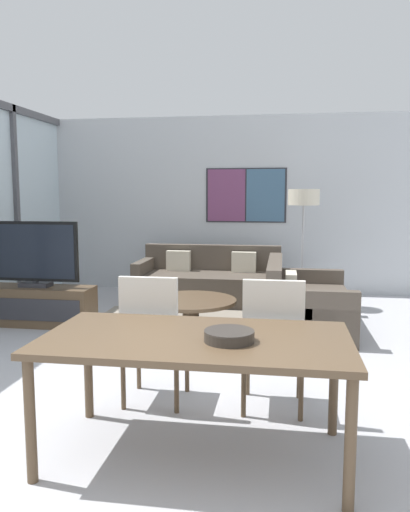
{
  "coord_description": "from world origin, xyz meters",
  "views": [
    {
      "loc": [
        0.91,
        -2.23,
        1.58
      ],
      "look_at": [
        0.14,
        2.73,
        0.95
      ],
      "focal_mm": 35.0,
      "sensor_mm": 36.0,
      "label": 1
    }
  ],
  "objects_px": {
    "fruit_bowl": "(229,335)",
    "coffee_table": "(191,306)",
    "dining_table": "(196,347)",
    "tv_console": "(37,306)",
    "floor_lamp": "(304,204)",
    "dining_chair_centre": "(273,341)",
    "television": "(34,254)",
    "dining_chair_left": "(153,336)",
    "sofa_main": "(210,283)",
    "sofa_side": "(301,306)"
  },
  "relations": [
    {
      "from": "fruit_bowl",
      "to": "floor_lamp",
      "type": "height_order",
      "value": "floor_lamp"
    },
    {
      "from": "television",
      "to": "sofa_side",
      "type": "bearing_deg",
      "value": 5.77
    },
    {
      "from": "tv_console",
      "to": "television",
      "type": "bearing_deg",
      "value": 90.0
    },
    {
      "from": "dining_table",
      "to": "sofa_side",
      "type": "bearing_deg",
      "value": 76.51
    },
    {
      "from": "dining_chair_left",
      "to": "floor_lamp",
      "type": "distance_m",
      "value": 3.86
    },
    {
      "from": "coffee_table",
      "to": "dining_chair_centre",
      "type": "xyz_separation_m",
      "value": [
        1.0,
        -2.17,
        0.28
      ]
    },
    {
      "from": "floor_lamp",
      "to": "tv_console",
      "type": "bearing_deg",
      "value": -154.51
    },
    {
      "from": "dining_table",
      "to": "floor_lamp",
      "type": "height_order",
      "value": "floor_lamp"
    },
    {
      "from": "television",
      "to": "coffee_table",
      "type": "height_order",
      "value": "television"
    },
    {
      "from": "coffee_table",
      "to": "dining_chair_left",
      "type": "xyz_separation_m",
      "value": [
        0.12,
        -2.18,
        0.28
      ]
    },
    {
      "from": "sofa_main",
      "to": "sofa_side",
      "type": "bearing_deg",
      "value": -46.56
    },
    {
      "from": "sofa_side",
      "to": "dining_chair_centre",
      "type": "height_order",
      "value": "dining_chair_centre"
    },
    {
      "from": "sofa_main",
      "to": "coffee_table",
      "type": "height_order",
      "value": "sofa_main"
    },
    {
      "from": "floor_lamp",
      "to": "fruit_bowl",
      "type": "bearing_deg",
      "value": -97.5
    },
    {
      "from": "tv_console",
      "to": "floor_lamp",
      "type": "relative_size",
      "value": 0.85
    },
    {
      "from": "coffee_table",
      "to": "dining_table",
      "type": "bearing_deg",
      "value": -78.87
    },
    {
      "from": "dining_chair_centre",
      "to": "fruit_bowl",
      "type": "distance_m",
      "value": 0.84
    },
    {
      "from": "television",
      "to": "floor_lamp",
      "type": "bearing_deg",
      "value": 25.48
    },
    {
      "from": "dining_chair_left",
      "to": "dining_chair_centre",
      "type": "distance_m",
      "value": 0.88
    },
    {
      "from": "dining_chair_left",
      "to": "tv_console",
      "type": "bearing_deg",
      "value": 134.44
    },
    {
      "from": "tv_console",
      "to": "floor_lamp",
      "type": "xyz_separation_m",
      "value": [
        3.2,
        1.53,
        1.21
      ]
    },
    {
      "from": "tv_console",
      "to": "dining_table",
      "type": "height_order",
      "value": "dining_table"
    },
    {
      "from": "sofa_main",
      "to": "dining_table",
      "type": "distance_m",
      "value": 4.44
    },
    {
      "from": "sofa_main",
      "to": "fruit_bowl",
      "type": "distance_m",
      "value": 4.55
    },
    {
      "from": "coffee_table",
      "to": "fruit_bowl",
      "type": "distance_m",
      "value": 3.08
    },
    {
      "from": "sofa_main",
      "to": "floor_lamp",
      "type": "xyz_separation_m",
      "value": [
        1.33,
        -0.15,
        1.17
      ]
    },
    {
      "from": "coffee_table",
      "to": "sofa_main",
      "type": "bearing_deg",
      "value": 90.0
    },
    {
      "from": "coffee_table",
      "to": "fruit_bowl",
      "type": "height_order",
      "value": "fruit_bowl"
    },
    {
      "from": "tv_console",
      "to": "coffee_table",
      "type": "height_order",
      "value": "tv_console"
    },
    {
      "from": "tv_console",
      "to": "coffee_table",
      "type": "distance_m",
      "value": 1.87
    },
    {
      "from": "dining_chair_left",
      "to": "sofa_side",
      "type": "bearing_deg",
      "value": 63.56
    },
    {
      "from": "sofa_main",
      "to": "dining_table",
      "type": "height_order",
      "value": "sofa_main"
    },
    {
      "from": "television",
      "to": "dining_chair_centre",
      "type": "bearing_deg",
      "value": -35.1
    },
    {
      "from": "tv_console",
      "to": "sofa_side",
      "type": "bearing_deg",
      "value": 5.78
    },
    {
      "from": "floor_lamp",
      "to": "dining_chair_centre",
      "type": "bearing_deg",
      "value": -95.33
    },
    {
      "from": "television",
      "to": "tv_console",
      "type": "bearing_deg",
      "value": -90.0
    },
    {
      "from": "television",
      "to": "fruit_bowl",
      "type": "bearing_deg",
      "value": -46.53
    },
    {
      "from": "dining_chair_centre",
      "to": "sofa_main",
      "type": "bearing_deg",
      "value": 105.19
    },
    {
      "from": "floor_lamp",
      "to": "coffee_table",
      "type": "bearing_deg",
      "value": -134.16
    },
    {
      "from": "fruit_bowl",
      "to": "sofa_main",
      "type": "bearing_deg",
      "value": 99.77
    },
    {
      "from": "sofa_side",
      "to": "floor_lamp",
      "type": "relative_size",
      "value": 0.96
    },
    {
      "from": "dining_chair_left",
      "to": "dining_chair_centre",
      "type": "relative_size",
      "value": 1.0
    },
    {
      "from": "dining_chair_centre",
      "to": "television",
      "type": "bearing_deg",
      "value": 144.9
    },
    {
      "from": "coffee_table",
      "to": "dining_chair_left",
      "type": "height_order",
      "value": "dining_chair_left"
    },
    {
      "from": "fruit_bowl",
      "to": "coffee_table",
      "type": "bearing_deg",
      "value": 104.67
    },
    {
      "from": "dining_chair_centre",
      "to": "fruit_bowl",
      "type": "bearing_deg",
      "value": -107.24
    },
    {
      "from": "television",
      "to": "sofa_side",
      "type": "distance_m",
      "value": 3.23
    },
    {
      "from": "dining_chair_left",
      "to": "dining_chair_centre",
      "type": "xyz_separation_m",
      "value": [
        0.88,
        0.01,
        0.0
      ]
    },
    {
      "from": "sofa_side",
      "to": "dining_table",
      "type": "xyz_separation_m",
      "value": [
        -0.73,
        -3.02,
        0.41
      ]
    },
    {
      "from": "dining_table",
      "to": "dining_chair_left",
      "type": "xyz_separation_m",
      "value": [
        -0.44,
        0.68,
        -0.14
      ]
    }
  ]
}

